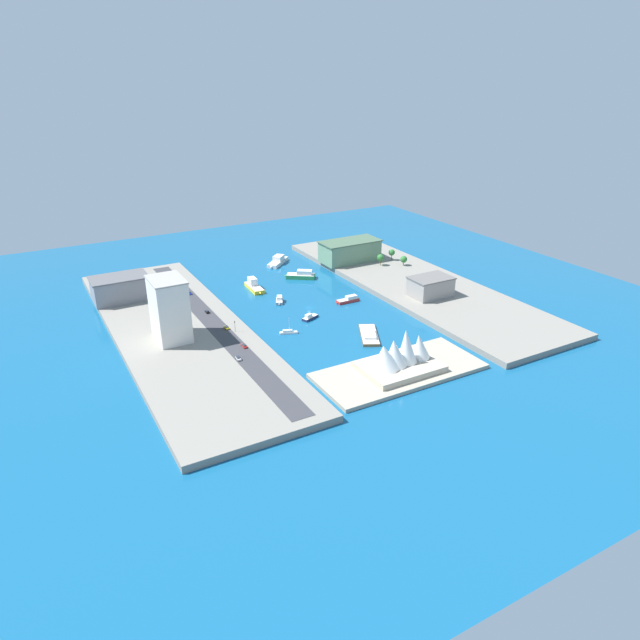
{
  "coord_description": "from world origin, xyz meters",
  "views": [
    {
      "loc": [
        156.13,
        293.36,
        137.59
      ],
      "look_at": [
        10.09,
        32.19,
        6.01
      ],
      "focal_mm": 31.93,
      "sensor_mm": 36.0,
      "label": 1
    }
  ],
  "objects_px": {
    "suv_black": "(207,312)",
    "pickup_red": "(244,346)",
    "hatchback_blue": "(189,293)",
    "ferry_yellow_fast": "(254,286)",
    "yacht_sleek_gray": "(279,300)",
    "terminal_long_green": "(350,251)",
    "taxi_yellow_cab": "(226,327)",
    "traffic_light_waterfront": "(235,325)",
    "ferry_green_doubledeck": "(301,275)",
    "opera_landmark": "(399,356)",
    "warehouse_low_gray": "(120,288)",
    "sedan_silver": "(238,358)",
    "patrol_launch_navy": "(310,317)",
    "hotel_broad_white": "(169,309)",
    "carpark_squat_concrete": "(430,286)",
    "ferry_white_commuter": "(278,261)",
    "sailboat_small_white": "(288,332)",
    "tugboat_red": "(348,300)",
    "barge_flat_brown": "(369,335)"
  },
  "relations": [
    {
      "from": "ferry_yellow_fast",
      "to": "sedan_silver",
      "type": "bearing_deg",
      "value": 62.87
    },
    {
      "from": "ferry_yellow_fast",
      "to": "taxi_yellow_cab",
      "type": "relative_size",
      "value": 5.25
    },
    {
      "from": "sedan_silver",
      "to": "opera_landmark",
      "type": "distance_m",
      "value": 80.2
    },
    {
      "from": "patrol_launch_navy",
      "to": "sedan_silver",
      "type": "bearing_deg",
      "value": 30.27
    },
    {
      "from": "barge_flat_brown",
      "to": "pickup_red",
      "type": "relative_size",
      "value": 5.66
    },
    {
      "from": "traffic_light_waterfront",
      "to": "taxi_yellow_cab",
      "type": "bearing_deg",
      "value": -63.92
    },
    {
      "from": "hatchback_blue",
      "to": "warehouse_low_gray",
      "type": "bearing_deg",
      "value": -16.54
    },
    {
      "from": "opera_landmark",
      "to": "ferry_green_doubledeck",
      "type": "bearing_deg",
      "value": -98.93
    },
    {
      "from": "tugboat_red",
      "to": "ferry_yellow_fast",
      "type": "bearing_deg",
      "value": -49.14
    },
    {
      "from": "barge_flat_brown",
      "to": "warehouse_low_gray",
      "type": "height_order",
      "value": "warehouse_low_gray"
    },
    {
      "from": "tugboat_red",
      "to": "ferry_white_commuter",
      "type": "height_order",
      "value": "ferry_white_commuter"
    },
    {
      "from": "hotel_broad_white",
      "to": "traffic_light_waterfront",
      "type": "distance_m",
      "value": 36.46
    },
    {
      "from": "carpark_squat_concrete",
      "to": "pickup_red",
      "type": "relative_size",
      "value": 5.32
    },
    {
      "from": "yacht_sleek_gray",
      "to": "terminal_long_green",
      "type": "distance_m",
      "value": 91.71
    },
    {
      "from": "barge_flat_brown",
      "to": "sailboat_small_white",
      "type": "distance_m",
      "value": 45.85
    },
    {
      "from": "traffic_light_waterfront",
      "to": "carpark_squat_concrete",
      "type": "bearing_deg",
      "value": 175.89
    },
    {
      "from": "barge_flat_brown",
      "to": "opera_landmark",
      "type": "relative_size",
      "value": 0.73
    },
    {
      "from": "yacht_sleek_gray",
      "to": "terminal_long_green",
      "type": "relative_size",
      "value": 0.25
    },
    {
      "from": "ferry_green_doubledeck",
      "to": "taxi_yellow_cab",
      "type": "xyz_separation_m",
      "value": [
        81.05,
        64.11,
        2.11
      ]
    },
    {
      "from": "warehouse_low_gray",
      "to": "suv_black",
      "type": "height_order",
      "value": "warehouse_low_gray"
    },
    {
      "from": "sailboat_small_white",
      "to": "ferry_white_commuter",
      "type": "xyz_separation_m",
      "value": [
        -49.57,
        -118.72,
        1.24
      ]
    },
    {
      "from": "terminal_long_green",
      "to": "carpark_squat_concrete",
      "type": "bearing_deg",
      "value": 94.14
    },
    {
      "from": "warehouse_low_gray",
      "to": "hatchback_blue",
      "type": "distance_m",
      "value": 42.77
    },
    {
      "from": "sedan_silver",
      "to": "hotel_broad_white",
      "type": "bearing_deg",
      "value": -61.67
    },
    {
      "from": "tugboat_red",
      "to": "sedan_silver",
      "type": "xyz_separation_m",
      "value": [
        94.69,
        47.17,
        2.95
      ]
    },
    {
      "from": "carpark_squat_concrete",
      "to": "patrol_launch_navy",
      "type": "bearing_deg",
      "value": -8.14
    },
    {
      "from": "hatchback_blue",
      "to": "sedan_silver",
      "type": "distance_m",
      "value": 102.13
    },
    {
      "from": "terminal_long_green",
      "to": "taxi_yellow_cab",
      "type": "height_order",
      "value": "terminal_long_green"
    },
    {
      "from": "hatchback_blue",
      "to": "ferry_yellow_fast",
      "type": "bearing_deg",
      "value": 175.38
    },
    {
      "from": "suv_black",
      "to": "taxi_yellow_cab",
      "type": "relative_size",
      "value": 0.93
    },
    {
      "from": "ferry_yellow_fast",
      "to": "pickup_red",
      "type": "height_order",
      "value": "ferry_yellow_fast"
    },
    {
      "from": "sedan_silver",
      "to": "taxi_yellow_cab",
      "type": "distance_m",
      "value": 39.37
    },
    {
      "from": "opera_landmark",
      "to": "ferry_white_commuter",
      "type": "bearing_deg",
      "value": -96.98
    },
    {
      "from": "ferry_green_doubledeck",
      "to": "opera_landmark",
      "type": "xyz_separation_m",
      "value": [
        23.27,
        148.06,
        7.15
      ]
    },
    {
      "from": "yacht_sleek_gray",
      "to": "terminal_long_green",
      "type": "height_order",
      "value": "terminal_long_green"
    },
    {
      "from": "yacht_sleek_gray",
      "to": "warehouse_low_gray",
      "type": "bearing_deg",
      "value": -27.18
    },
    {
      "from": "ferry_white_commuter",
      "to": "hatchback_blue",
      "type": "height_order",
      "value": "ferry_white_commuter"
    },
    {
      "from": "patrol_launch_navy",
      "to": "ferry_white_commuter",
      "type": "relative_size",
      "value": 0.52
    },
    {
      "from": "warehouse_low_gray",
      "to": "opera_landmark",
      "type": "distance_m",
      "value": 188.21
    },
    {
      "from": "opera_landmark",
      "to": "sedan_silver",
      "type": "bearing_deg",
      "value": -34.58
    },
    {
      "from": "terminal_long_green",
      "to": "traffic_light_waterfront",
      "type": "height_order",
      "value": "terminal_long_green"
    },
    {
      "from": "ferry_yellow_fast",
      "to": "suv_black",
      "type": "distance_m",
      "value": 54.88
    },
    {
      "from": "suv_black",
      "to": "pickup_red",
      "type": "bearing_deg",
      "value": 91.86
    },
    {
      "from": "terminal_long_green",
      "to": "opera_landmark",
      "type": "distance_m",
      "value": 171.47
    },
    {
      "from": "hatchback_blue",
      "to": "suv_black",
      "type": "height_order",
      "value": "hatchback_blue"
    },
    {
      "from": "ferry_white_commuter",
      "to": "suv_black",
      "type": "height_order",
      "value": "ferry_white_commuter"
    },
    {
      "from": "taxi_yellow_cab",
      "to": "traffic_light_waterfront",
      "type": "xyz_separation_m",
      "value": [
        -2.93,
        5.98,
        3.44
      ]
    },
    {
      "from": "patrol_launch_navy",
      "to": "traffic_light_waterfront",
      "type": "relative_size",
      "value": 1.9
    },
    {
      "from": "carpark_squat_concrete",
      "to": "taxi_yellow_cab",
      "type": "xyz_separation_m",
      "value": [
        133.77,
        -15.39,
        -5.44
      ]
    },
    {
      "from": "tugboat_red",
      "to": "hatchback_blue",
      "type": "distance_m",
      "value": 104.02
    }
  ]
}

